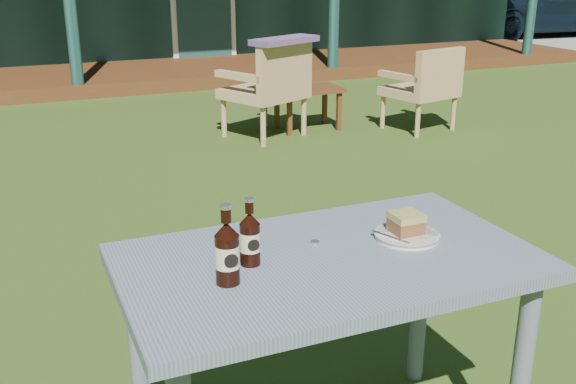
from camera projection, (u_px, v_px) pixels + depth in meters
name	position (u px, v px, depth m)	size (l,w,h in m)	color
ground	(192.00, 263.00, 3.57)	(80.00, 80.00, 0.00)	#334916
gravel_strip	(551.00, 30.00, 14.84)	(9.00, 6.00, 0.02)	gray
car_near	(538.00, 0.00, 13.59)	(1.70, 4.23, 1.44)	black
cafe_table	(328.00, 288.00, 1.98)	(1.20, 0.70, 0.72)	slate
plate	(407.00, 235.00, 2.07)	(0.20, 0.20, 0.01)	silver
cake_slice	(406.00, 223.00, 2.07)	(0.09, 0.09, 0.06)	brown
fork	(391.00, 237.00, 2.03)	(0.01, 0.14, 0.00)	silver
cola_bottle_near	(250.00, 238.00, 1.87)	(0.06, 0.06, 0.20)	black
cola_bottle_far	(227.00, 252.00, 1.75)	(0.07, 0.07, 0.22)	black
bottle_cap	(315.00, 242.00, 2.03)	(0.03, 0.03, 0.01)	silver
armchair_left	(270.00, 85.00, 5.91)	(0.82, 0.80, 0.85)	tan
armchair_right	(426.00, 84.00, 6.16)	(0.68, 0.65, 0.77)	tan
floral_throw	(285.00, 40.00, 5.67)	(0.65, 0.23, 0.05)	#5E436A
side_table	(308.00, 93.00, 6.24)	(0.60, 0.40, 0.40)	#4D2912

